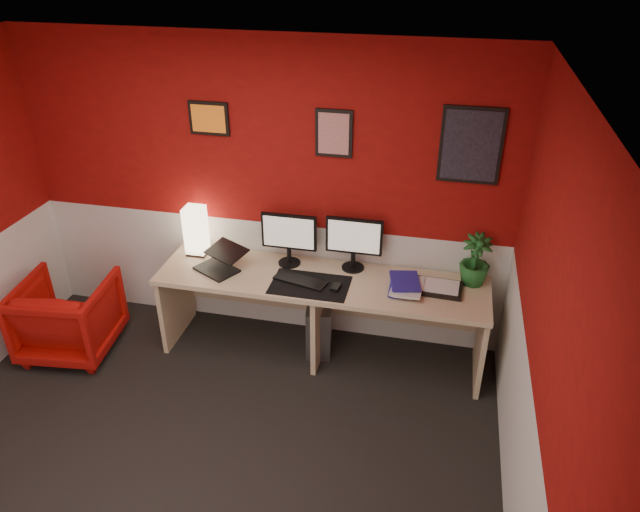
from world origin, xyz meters
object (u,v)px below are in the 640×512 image
at_px(desk, 321,317).
at_px(armchair, 69,316).
at_px(laptop, 216,258).
at_px(pc_tower, 320,323).
at_px(monitor_right, 354,236).
at_px(shoji_lamp, 196,232).
at_px(monitor_left, 288,232).
at_px(potted_plant, 475,260).
at_px(zen_tray, 438,288).

bearing_deg(desk, armchair, -169.13).
bearing_deg(laptop, desk, 32.72).
distance_m(pc_tower, armchair, 2.08).
height_order(desk, monitor_right, monitor_right).
height_order(shoji_lamp, laptop, shoji_lamp).
height_order(desk, monitor_left, monitor_left).
distance_m(shoji_lamp, potted_plant, 2.25).
bearing_deg(potted_plant, armchair, -169.57).
distance_m(laptop, monitor_left, 0.62).
bearing_deg(desk, shoji_lamp, 170.69).
xyz_separation_m(potted_plant, armchair, (-3.20, -0.59, -0.61)).
relative_size(desk, monitor_left, 4.48).
height_order(shoji_lamp, monitor_right, monitor_right).
bearing_deg(zen_tray, potted_plant, 32.04).
bearing_deg(laptop, armchair, -135.64).
xyz_separation_m(monitor_right, armchair, (-2.26, -0.61, -0.69)).
relative_size(shoji_lamp, zen_tray, 1.14).
xyz_separation_m(zen_tray, potted_plant, (0.25, 0.16, 0.19)).
bearing_deg(potted_plant, monitor_right, 178.88).
height_order(zen_tray, potted_plant, potted_plant).
bearing_deg(shoji_lamp, pc_tower, -4.34).
height_order(shoji_lamp, pc_tower, shoji_lamp).
bearing_deg(shoji_lamp, zen_tray, -4.01).
distance_m(desk, monitor_right, 0.72).
bearing_deg(desk, potted_plant, 9.65).
bearing_deg(potted_plant, shoji_lamp, -179.60).
bearing_deg(monitor_left, laptop, -156.60).
bearing_deg(desk, zen_tray, 2.52).
xyz_separation_m(desk, pc_tower, (-0.03, 0.10, -0.14)).
bearing_deg(monitor_left, desk, -30.00).
height_order(monitor_right, pc_tower, monitor_right).
bearing_deg(laptop, pc_tower, 39.78).
bearing_deg(zen_tray, monitor_left, 173.58).
bearing_deg(armchair, pc_tower, -172.81).
height_order(desk, pc_tower, desk).
bearing_deg(armchair, shoji_lamp, -155.38).
distance_m(zen_tray, armchair, 3.01).
bearing_deg(armchair, laptop, -171.00).
bearing_deg(armchair, monitor_left, -168.49).
height_order(desk, armchair, desk).
height_order(desk, shoji_lamp, shoji_lamp).
bearing_deg(monitor_left, monitor_right, 4.26).
height_order(desk, zen_tray, zen_tray).
xyz_separation_m(shoji_lamp, monitor_left, (0.80, -0.00, 0.09)).
xyz_separation_m(pc_tower, armchair, (-2.01, -0.49, 0.10)).
bearing_deg(zen_tray, monitor_right, 165.77).
height_order(pc_tower, armchair, armchair).
relative_size(monitor_right, pc_tower, 1.29).
xyz_separation_m(shoji_lamp, armchair, (-0.95, -0.57, -0.60)).
distance_m(monitor_right, pc_tower, 0.84).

